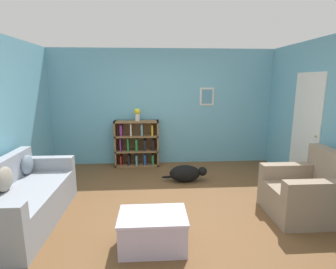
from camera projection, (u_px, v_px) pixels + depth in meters
The scene contains 8 objects.
ground_plane at pixel (170, 206), 4.06m from camera, with size 14.00×14.00×0.00m, color brown.
wall_back at pixel (163, 107), 6.00m from camera, with size 5.60×0.13×2.60m.
couch at pixel (20, 201), 3.52m from camera, with size 0.85×1.85×0.85m.
bookshelf at pixel (137, 144), 5.93m from camera, with size 0.98×0.30×1.03m.
recliner_chair at pixel (307, 193), 3.72m from camera, with size 0.95×0.89×0.95m.
coffee_table at pixel (153, 230), 3.02m from camera, with size 0.78×0.52×0.41m.
dog at pixel (186, 173), 5.01m from camera, with size 0.87×0.29×0.32m.
vase at pixel (137, 114), 5.77m from camera, with size 0.14×0.14×0.28m.
Camera 1 is at (-0.26, -3.75, 1.91)m, focal length 28.00 mm.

